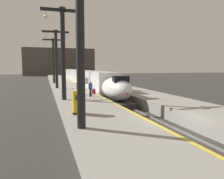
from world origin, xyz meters
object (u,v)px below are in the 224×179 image
highspeed_train_main (81,78)px  station_column_near (80,26)px  passenger_far_waiting (91,87)px  ticket_machine_yellow (78,103)px  station_column_mid (63,45)px  passenger_mid_platform (82,90)px  station_column_distant (53,56)px  passenger_near_edge (79,86)px  station_column_far (56,53)px  rolling_suitcase (94,91)px  departure_info_board (84,84)px

highspeed_train_main → station_column_near: (-5.90, -36.15, 4.37)m
passenger_far_waiting → ticket_machine_yellow: passenger_far_waiting is taller
station_column_mid → passenger_mid_platform: bearing=-20.6°
station_column_distant → highspeed_train_main: bearing=24.1°
passenger_near_edge → passenger_mid_platform: 4.27m
station_column_far → ticket_machine_yellow: bearing=-89.0°
station_column_near → ticket_machine_yellow: station_column_near is taller
ticket_machine_yellow → station_column_near: bearing=-95.7°
rolling_suitcase → highspeed_train_main: bearing=84.6°
station_column_mid → passenger_near_edge: size_ratio=5.23×
passenger_near_edge → rolling_suitcase: passenger_near_edge is taller
station_column_near → departure_info_board: 11.56m
passenger_near_edge → station_column_far: bearing=102.6°
station_column_near → passenger_near_edge: 14.87m
station_column_near → station_column_far: (0.00, 23.02, 0.02)m
station_column_distant → passenger_mid_platform: station_column_distant is taller
highspeed_train_main → station_column_near: station_column_near is taller
highspeed_train_main → station_column_mid: 26.73m
station_column_distant → rolling_suitcase: station_column_distant is taller
rolling_suitcase → ticket_machine_yellow: ticket_machine_yellow is taller
station_column_near → rolling_suitcase: bearing=74.9°
station_column_distant → station_column_far: bearing=-90.0°
station_column_near → passenger_far_waiting: station_column_near is taller
highspeed_train_main → ticket_machine_yellow: highspeed_train_main is taller
station_column_distant → station_column_near: bearing=-90.0°
station_column_far → passenger_mid_platform: station_column_far is taller
passenger_near_edge → passenger_mid_platform: size_ratio=1.00×
highspeed_train_main → passenger_near_edge: highspeed_train_main is taller
station_column_mid → station_column_far: size_ratio=1.01×
passenger_far_waiting → station_column_distant: bearing=97.8°
station_column_near → station_column_far: size_ratio=0.99×
station_column_near → passenger_near_edge: station_column_near is taller
ticket_machine_yellow → passenger_far_waiting: bearing=72.7°
station_column_near → station_column_distant: (0.00, 33.51, 0.06)m
highspeed_train_main → station_column_mid: size_ratio=6.43×
highspeed_train_main → station_column_distant: (-5.90, -2.64, 4.43)m
passenger_mid_platform → rolling_suitcase: size_ratio=1.72×
highspeed_train_main → station_column_far: bearing=-114.2°
highspeed_train_main → passenger_far_waiting: bearing=-96.9°
passenger_far_waiting → departure_info_board: (-0.88, -1.19, 0.52)m
station_column_distant → rolling_suitcase: size_ratio=9.00×
ticket_machine_yellow → departure_info_board: size_ratio=0.75×
passenger_mid_platform → rolling_suitcase: passenger_mid_platform is taller
station_column_mid → station_column_distant: station_column_mid is taller
rolling_suitcase → passenger_far_waiting: bearing=-110.7°
station_column_far → ticket_machine_yellow: (0.35, -19.49, -4.56)m
highspeed_train_main → station_column_far: size_ratio=6.48×
passenger_near_edge → departure_info_board: departure_info_board is taller
highspeed_train_main → passenger_mid_platform: highspeed_train_main is taller
station_column_distant → passenger_far_waiting: (2.97, -21.59, -4.35)m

